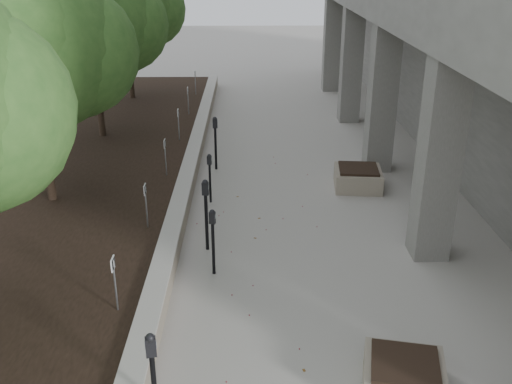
{
  "coord_description": "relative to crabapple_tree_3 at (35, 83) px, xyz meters",
  "views": [
    {
      "loc": [
        -0.23,
        -4.26,
        5.72
      ],
      "look_at": [
        -0.09,
        6.51,
        1.18
      ],
      "focal_mm": 40.16,
      "sensor_mm": 36.0,
      "label": 1
    }
  ],
  "objects": [
    {
      "name": "retaining_wall",
      "position": [
        2.97,
        1.0,
        -2.87
      ],
      "size": [
        0.39,
        26.0,
        0.5
      ],
      "primitive_type": null,
      "color": "tan",
      "rests_on": "ground"
    },
    {
      "name": "planting_bed",
      "position": [
        -0.7,
        1.0,
        -2.92
      ],
      "size": [
        7.0,
        26.0,
        0.4
      ],
      "primitive_type": "cube",
      "color": "#2E2017",
      "rests_on": "ground"
    },
    {
      "name": "crabapple_tree_3",
      "position": [
        0.0,
        0.0,
        0.0
      ],
      "size": [
        4.6,
        4.0,
        5.44
      ],
      "primitive_type": null,
      "color": "#336326",
      "rests_on": "planting_bed"
    },
    {
      "name": "crabapple_tree_4",
      "position": [
        0.0,
        5.0,
        0.0
      ],
      "size": [
        4.6,
        4.0,
        5.44
      ],
      "primitive_type": null,
      "color": "#336326",
      "rests_on": "planting_bed"
    },
    {
      "name": "crabapple_tree_5",
      "position": [
        0.0,
        10.0,
        0.0
      ],
      "size": [
        4.6,
        4.0,
        5.44
      ],
      "primitive_type": null,
      "color": "#336326",
      "rests_on": "planting_bed"
    },
    {
      "name": "parking_sign_3",
      "position": [
        2.45,
        -4.5,
        -2.24
      ],
      "size": [
        0.04,
        0.22,
        0.96
      ],
      "primitive_type": null,
      "color": "black",
      "rests_on": "planting_bed"
    },
    {
      "name": "parking_sign_4",
      "position": [
        2.45,
        -1.5,
        -2.24
      ],
      "size": [
        0.04,
        0.22,
        0.96
      ],
      "primitive_type": null,
      "color": "black",
      "rests_on": "planting_bed"
    },
    {
      "name": "parking_sign_5",
      "position": [
        2.45,
        1.5,
        -2.24
      ],
      "size": [
        0.04,
        0.22,
        0.96
      ],
      "primitive_type": null,
      "color": "black",
      "rests_on": "planting_bed"
    },
    {
      "name": "parking_sign_6",
      "position": [
        2.45,
        4.5,
        -2.24
      ],
      "size": [
        0.04,
        0.22,
        0.96
      ],
      "primitive_type": null,
      "color": "black",
      "rests_on": "planting_bed"
    },
    {
      "name": "parking_sign_7",
      "position": [
        2.45,
        7.5,
        -2.24
      ],
      "size": [
        0.04,
        0.22,
        0.96
      ],
      "primitive_type": null,
      "color": "black",
      "rests_on": "planting_bed"
    },
    {
      "name": "parking_sign_8",
      "position": [
        2.45,
        10.5,
        -2.24
      ],
      "size": [
        0.04,
        0.22,
        0.96
      ],
      "primitive_type": null,
      "color": "black",
      "rests_on": "planting_bed"
    },
    {
      "name": "parking_meter_2",
      "position": [
        3.89,
        -2.73,
        -2.44
      ],
      "size": [
        0.15,
        0.12,
        1.35
      ],
      "primitive_type": null,
      "rotation": [
        0.0,
        0.0,
        -0.23
      ],
      "color": "black",
      "rests_on": "ground"
    },
    {
      "name": "parking_meter_3",
      "position": [
        3.7,
        -1.75,
        -2.34
      ],
      "size": [
        0.16,
        0.12,
        1.56
      ],
      "primitive_type": null,
      "rotation": [
        0.0,
        0.0,
        -0.1
      ],
      "color": "black",
      "rests_on": "ground"
    },
    {
      "name": "parking_meter_4",
      "position": [
        3.62,
        0.67,
        -2.49
      ],
      "size": [
        0.14,
        0.11,
        1.25
      ],
      "primitive_type": null,
      "rotation": [
        0.0,
        0.0,
        -0.19
      ],
      "color": "black",
      "rests_on": "ground"
    },
    {
      "name": "parking_meter_5",
      "position": [
        3.64,
        2.99,
        -2.35
      ],
      "size": [
        0.16,
        0.13,
        1.53
      ],
      "primitive_type": null,
      "rotation": [
        0.0,
        0.0,
        0.12
      ],
      "color": "black",
      "rests_on": "ground"
    },
    {
      "name": "planter_front",
      "position": [
        6.7,
        -5.98,
        -2.86
      ],
      "size": [
        1.3,
        1.3,
        0.51
      ],
      "primitive_type": null,
      "rotation": [
        0.0,
        0.0,
        -0.21
      ],
      "color": "tan",
      "rests_on": "ground"
    },
    {
      "name": "planter_back",
      "position": [
        7.41,
        1.57,
        -2.84
      ],
      "size": [
        1.29,
        1.29,
        0.55
      ],
      "primitive_type": null,
      "rotation": [
        0.0,
        0.0,
        -0.09
      ],
      "color": "tan",
      "rests_on": "ground"
    },
    {
      "name": "berry_scatter",
      "position": [
        4.7,
        -3.0,
        -3.11
      ],
      "size": [
        3.3,
        14.1,
        0.02
      ],
      "primitive_type": null,
      "color": "maroon",
      "rests_on": "ground"
    }
  ]
}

